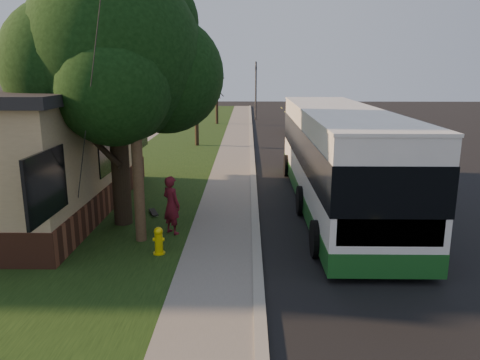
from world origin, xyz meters
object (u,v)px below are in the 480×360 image
(fire_hydrant, at_px, (159,241))
(transit_bus, at_px, (338,155))
(skateboarder, at_px, (171,205))
(dumpster, at_px, (72,171))
(distant_car, at_px, (301,125))
(bare_tree_near, at_px, (196,113))
(utility_pole, at_px, (133,78))
(bare_tree_far, at_px, (217,102))
(traffic_signal, at_px, (256,87))
(leafy_tree, at_px, (116,58))
(skateboard_main, at_px, (154,212))

(fire_hydrant, xyz_separation_m, transit_bus, (5.54, 4.78, 1.44))
(fire_hydrant, relative_size, skateboarder, 0.42)
(skateboarder, relative_size, dumpster, 1.09)
(transit_bus, relative_size, distant_car, 3.30)
(bare_tree_near, bearing_deg, fire_hydrant, -87.14)
(utility_pole, xyz_separation_m, bare_tree_near, (-0.19, 17.01, -2.48))
(transit_bus, height_order, skateboarder, transit_bus)
(bare_tree_near, height_order, bare_tree_far, bare_tree_near)
(traffic_signal, bearing_deg, skateboarder, -95.29)
(bare_tree_near, height_order, traffic_signal, traffic_signal)
(bare_tree_near, height_order, transit_bus, bare_tree_near)
(dumpster, relative_size, distant_car, 0.41)
(bare_tree_near, relative_size, bare_tree_far, 1.07)
(bare_tree_far, bearing_deg, bare_tree_near, -92.39)
(bare_tree_near, bearing_deg, distant_car, 40.32)
(fire_hydrant, xyz_separation_m, utility_pole, (-0.71, 0.99, 4.20))
(bare_tree_far, relative_size, distant_car, 1.02)
(fire_hydrant, xyz_separation_m, bare_tree_near, (-0.90, 18.00, 1.72))
(utility_pole, height_order, traffic_signal, utility_pole)
(fire_hydrant, distance_m, leafy_tree, 5.65)
(dumpster, bearing_deg, leafy_tree, -54.59)
(traffic_signal, distance_m, distant_car, 10.63)
(fire_hydrant, xyz_separation_m, dumpster, (-5.07, 7.57, 0.21))
(traffic_signal, distance_m, transit_bus, 29.35)
(bare_tree_far, height_order, transit_bus, bare_tree_far)
(utility_pole, height_order, distant_car, utility_pole)
(distant_car, bearing_deg, skateboarder, -111.48)
(skateboard_main, height_order, dumpster, dumpster)
(fire_hydrant, distance_m, bare_tree_near, 18.10)
(fire_hydrant, distance_m, skateboarder, 1.67)
(fire_hydrant, relative_size, transit_bus, 0.06)
(fire_hydrant, bearing_deg, dumpster, 123.81)
(traffic_signal, xyz_separation_m, distant_car, (3.33, -9.78, -2.49))
(distant_car, bearing_deg, fire_hydrant, -110.72)
(bare_tree_near, distance_m, transit_bus, 14.70)
(fire_hydrant, xyz_separation_m, distant_car, (6.43, 24.22, 0.24))
(utility_pole, xyz_separation_m, bare_tree_far, (0.31, 29.01, -2.63))
(leafy_tree, xyz_separation_m, skateboarder, (1.67, -1.06, -4.22))
(distant_car, bearing_deg, traffic_signal, 102.95)
(transit_bus, bearing_deg, distant_car, 87.37)
(traffic_signal, height_order, skateboard_main, traffic_signal)
(bare_tree_far, xyz_separation_m, dumpster, (-4.67, -22.43, -1.36))
(utility_pole, height_order, bare_tree_near, utility_pole)
(transit_bus, relative_size, skateboard_main, 15.80)
(leafy_tree, xyz_separation_m, bare_tree_near, (0.67, 15.35, -3.02))
(utility_pole, relative_size, skateboarder, 5.18)
(skateboard_main, bearing_deg, transit_bus, 11.49)
(transit_bus, xyz_separation_m, skateboard_main, (-6.38, -1.30, -1.75))
(bare_tree_far, bearing_deg, leafy_tree, -92.45)
(dumpster, bearing_deg, fire_hydrant, -56.19)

